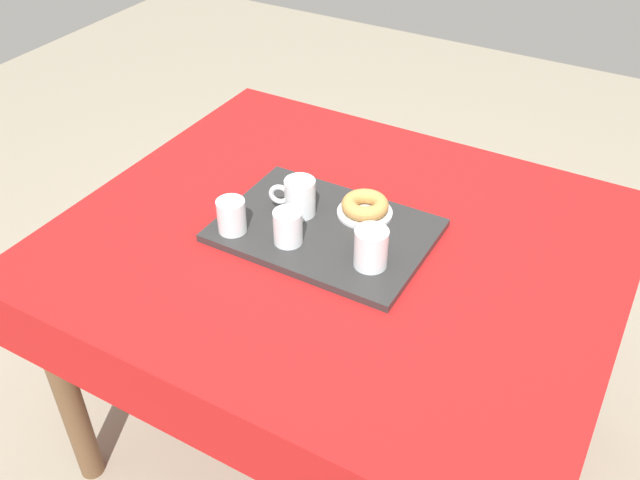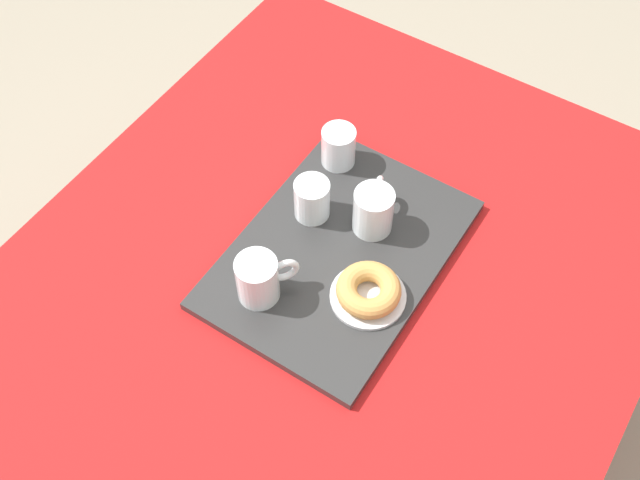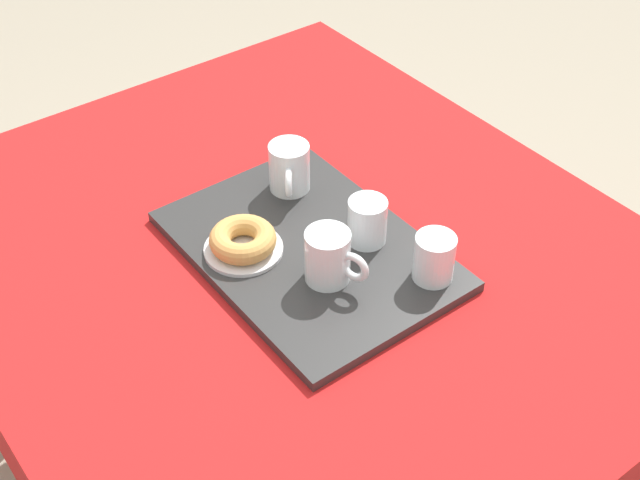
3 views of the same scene
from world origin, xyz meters
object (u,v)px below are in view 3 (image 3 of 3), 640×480
Objects in this scene: tea_mug_left at (329,258)px; water_glass_near at (434,260)px; water_glass_far at (367,223)px; tea_mug_right at (289,169)px; dining_table at (292,286)px; donut_plate_left at (244,249)px; sugar_donut_left at (243,239)px; serving_tray at (309,250)px.

tea_mug_left is 1.36× the size of water_glass_near.
water_glass_near is 1.00× the size of water_glass_far.
water_glass_far is at bearing -71.77° from tea_mug_left.
tea_mug_right is at bearing -21.10° from tea_mug_left.
tea_mug_left is 0.11m from water_glass_far.
dining_table is 15.74× the size of water_glass_far.
donut_plate_left is (0.10, 0.18, -0.03)m from water_glass_far.
dining_table is 15.74× the size of water_glass_near.
tea_mug_right is at bearing -34.84° from dining_table.
sugar_donut_left is (0.14, 0.07, -0.02)m from tea_mug_left.
serving_tray is (-0.04, -0.01, 0.10)m from dining_table.
serving_tray is 6.01× the size of water_glass_far.
serving_tray is at bearing -120.84° from sugar_donut_left.
tea_mug_right is 0.19m from water_glass_far.
tea_mug_right is at bearing -24.65° from serving_tray.
water_glass_far is (0.04, -0.11, -0.01)m from tea_mug_left.
dining_table is at bearing -103.42° from sugar_donut_left.
dining_table is 11.55× the size of tea_mug_left.
donut_plate_left is at bearing 41.44° from water_glass_near.
water_glass_far is (-0.19, -0.02, -0.01)m from tea_mug_right.
water_glass_far reaches higher than serving_tray.
sugar_donut_left is at bearing 0.00° from donut_plate_left.
tea_mug_right is 1.25× the size of water_glass_near.
tea_mug_left reaches higher than water_glass_near.
sugar_donut_left is (0.02, 0.08, 0.14)m from dining_table.
donut_plate_left is at bearing 60.74° from water_glass_far.
water_glass_near is 0.31m from sugar_donut_left.
dining_table is 0.14m from donut_plate_left.
tea_mug_right is at bearing -60.06° from sugar_donut_left.
dining_table is at bearing 30.07° from water_glass_near.
water_glass_far is 0.21m from donut_plate_left.
serving_tray is 0.10m from tea_mug_left.
sugar_donut_left reaches higher than serving_tray.
serving_tray is 3.65× the size of donut_plate_left.
water_glass_far is 0.61× the size of donut_plate_left.
donut_plate_left is (-0.09, 0.16, -0.04)m from tea_mug_right.
sugar_donut_left is (0.00, 0.00, 0.02)m from donut_plate_left.
water_glass_near is at bearing -138.56° from sugar_donut_left.
dining_table is 11.30× the size of sugar_donut_left.
sugar_donut_left is at bearing 119.94° from tea_mug_right.
sugar_donut_left is (-0.09, 0.16, -0.02)m from tea_mug_right.
serving_tray is 4.32× the size of sugar_donut_left.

